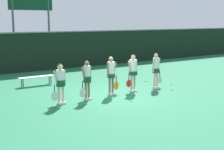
% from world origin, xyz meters
% --- Properties ---
extents(ground_plane, '(140.00, 140.00, 0.00)m').
position_xyz_m(ground_plane, '(0.00, 0.00, 0.00)').
color(ground_plane, '#26724C').
extents(fence_windscreen, '(60.00, 0.08, 2.61)m').
position_xyz_m(fence_windscreen, '(0.00, 8.47, 1.32)').
color(fence_windscreen, black).
rests_on(fence_windscreen, ground_plane).
extents(scoreboard, '(3.13, 0.15, 5.64)m').
position_xyz_m(scoreboard, '(-0.12, 10.14, 4.33)').
color(scoreboard, '#515156').
rests_on(scoreboard, ground_plane).
extents(bench_courtside, '(1.82, 0.38, 0.47)m').
position_xyz_m(bench_courtside, '(-2.14, 4.01, 0.40)').
color(bench_courtside, silver).
rests_on(bench_courtside, ground_plane).
extents(player_0, '(0.66, 0.37, 1.65)m').
position_xyz_m(player_0, '(-2.63, -0.08, 0.98)').
color(player_0, beige).
rests_on(player_0, ground_plane).
extents(player_1, '(0.62, 0.33, 1.68)m').
position_xyz_m(player_1, '(-1.40, -0.07, 0.97)').
color(player_1, '#8C664C').
rests_on(player_1, ground_plane).
extents(player_2, '(0.64, 0.36, 1.75)m').
position_xyz_m(player_2, '(-0.07, 0.08, 1.03)').
color(player_2, '#8C664C').
rests_on(player_2, ground_plane).
extents(player_3, '(0.68, 0.41, 1.76)m').
position_xyz_m(player_3, '(1.15, 0.07, 1.06)').
color(player_3, tan).
rests_on(player_3, ground_plane).
extents(player_4, '(0.64, 0.35, 1.75)m').
position_xyz_m(player_4, '(2.52, -0.00, 1.03)').
color(player_4, beige).
rests_on(player_4, ground_plane).
extents(tennis_ball_0, '(0.06, 0.06, 0.06)m').
position_xyz_m(tennis_ball_0, '(3.32, 1.60, 0.03)').
color(tennis_ball_0, '#CCE033').
rests_on(tennis_ball_0, ground_plane).
extents(tennis_ball_1, '(0.07, 0.07, 0.07)m').
position_xyz_m(tennis_ball_1, '(2.06, -0.47, 0.03)').
color(tennis_ball_1, '#CCE033').
rests_on(tennis_ball_1, ground_plane).
extents(tennis_ball_2, '(0.07, 0.07, 0.07)m').
position_xyz_m(tennis_ball_2, '(0.01, -1.27, 0.03)').
color(tennis_ball_2, '#CCE033').
rests_on(tennis_ball_2, ground_plane).
extents(tennis_ball_3, '(0.07, 0.07, 0.07)m').
position_xyz_m(tennis_ball_3, '(0.30, -0.88, 0.03)').
color(tennis_ball_3, '#CCE033').
rests_on(tennis_ball_3, ground_plane).
extents(tennis_ball_4, '(0.07, 0.07, 0.07)m').
position_xyz_m(tennis_ball_4, '(3.77, 0.19, 0.03)').
color(tennis_ball_4, '#CCE033').
rests_on(tennis_ball_4, ground_plane).
extents(tennis_ball_5, '(0.07, 0.07, 0.07)m').
position_xyz_m(tennis_ball_5, '(2.91, -0.74, 0.04)').
color(tennis_ball_5, '#CCE033').
rests_on(tennis_ball_5, ground_plane).
extents(tennis_ball_6, '(0.06, 0.06, 0.06)m').
position_xyz_m(tennis_ball_6, '(-1.84, -0.72, 0.03)').
color(tennis_ball_6, '#CCE033').
rests_on(tennis_ball_6, ground_plane).
extents(tennis_ball_7, '(0.07, 0.07, 0.07)m').
position_xyz_m(tennis_ball_7, '(-1.28, 0.68, 0.03)').
color(tennis_ball_7, '#CCE033').
rests_on(tennis_ball_7, ground_plane).
extents(tennis_ball_8, '(0.06, 0.06, 0.06)m').
position_xyz_m(tennis_ball_8, '(3.18, 1.65, 0.03)').
color(tennis_ball_8, '#CCE033').
rests_on(tennis_ball_8, ground_plane).
extents(tennis_ball_9, '(0.07, 0.07, 0.07)m').
position_xyz_m(tennis_ball_9, '(-3.31, -0.44, 0.04)').
color(tennis_ball_9, '#CCE033').
rests_on(tennis_ball_9, ground_plane).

